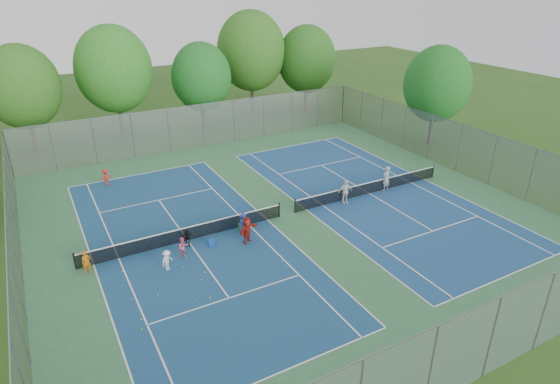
# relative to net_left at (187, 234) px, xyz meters

# --- Properties ---
(ground) EXTENTS (120.00, 120.00, 0.00)m
(ground) POSITION_rel_net_left_xyz_m (7.00, 0.00, -0.46)
(ground) COLOR #274C18
(ground) RESTS_ON ground
(court_pad) EXTENTS (32.00, 32.00, 0.01)m
(court_pad) POSITION_rel_net_left_xyz_m (7.00, 0.00, -0.45)
(court_pad) COLOR #316840
(court_pad) RESTS_ON ground
(court_left) EXTENTS (10.97, 23.77, 0.01)m
(court_left) POSITION_rel_net_left_xyz_m (0.00, 0.00, -0.44)
(court_left) COLOR navy
(court_left) RESTS_ON court_pad
(court_right) EXTENTS (10.97, 23.77, 0.01)m
(court_right) POSITION_rel_net_left_xyz_m (14.00, 0.00, -0.44)
(court_right) COLOR navy
(court_right) RESTS_ON court_pad
(net_left) EXTENTS (12.87, 0.10, 0.91)m
(net_left) POSITION_rel_net_left_xyz_m (0.00, 0.00, 0.00)
(net_left) COLOR black
(net_left) RESTS_ON ground
(net_right) EXTENTS (12.87, 0.10, 0.91)m
(net_right) POSITION_rel_net_left_xyz_m (14.00, 0.00, 0.00)
(net_right) COLOR black
(net_right) RESTS_ON ground
(fence_north) EXTENTS (32.00, 0.10, 4.00)m
(fence_north) POSITION_rel_net_left_xyz_m (7.00, 16.00, 1.54)
(fence_north) COLOR gray
(fence_north) RESTS_ON ground
(fence_south) EXTENTS (32.00, 0.10, 4.00)m
(fence_south) POSITION_rel_net_left_xyz_m (7.00, -16.00, 1.54)
(fence_south) COLOR gray
(fence_south) RESTS_ON ground
(fence_west) EXTENTS (0.10, 32.00, 4.00)m
(fence_west) POSITION_rel_net_left_xyz_m (-9.00, 0.00, 1.54)
(fence_west) COLOR gray
(fence_west) RESTS_ON ground
(fence_east) EXTENTS (0.10, 32.00, 4.00)m
(fence_east) POSITION_rel_net_left_xyz_m (23.00, 0.00, 1.54)
(fence_east) COLOR gray
(fence_east) RESTS_ON ground
(tree_nw) EXTENTS (6.40, 6.40, 9.58)m
(tree_nw) POSITION_rel_net_left_xyz_m (-7.00, 22.00, 5.44)
(tree_nw) COLOR #443326
(tree_nw) RESTS_ON ground
(tree_nl) EXTENTS (7.20, 7.20, 10.69)m
(tree_nl) POSITION_rel_net_left_xyz_m (1.00, 23.00, 6.09)
(tree_nl) COLOR #443326
(tree_nl) RESTS_ON ground
(tree_nc) EXTENTS (6.00, 6.00, 8.85)m
(tree_nc) POSITION_rel_net_left_xyz_m (9.00, 21.00, 4.94)
(tree_nc) COLOR #443326
(tree_nc) RESTS_ON ground
(tree_nr) EXTENTS (7.60, 7.60, 11.42)m
(tree_nr) POSITION_rel_net_left_xyz_m (16.00, 24.00, 6.59)
(tree_nr) COLOR #443326
(tree_nr) RESTS_ON ground
(tree_ne) EXTENTS (6.60, 6.60, 9.77)m
(tree_ne) POSITION_rel_net_left_xyz_m (22.00, 22.00, 5.51)
(tree_ne) COLOR #443326
(tree_ne) RESTS_ON ground
(tree_side_e) EXTENTS (6.00, 6.00, 9.20)m
(tree_side_e) POSITION_rel_net_left_xyz_m (26.00, 6.00, 5.29)
(tree_side_e) COLOR #443326
(tree_side_e) RESTS_ON ground
(ball_crate) EXTENTS (0.44, 0.44, 0.31)m
(ball_crate) POSITION_rel_net_left_xyz_m (1.10, -1.18, -0.30)
(ball_crate) COLOR #1745B2
(ball_crate) RESTS_ON ground
(ball_hopper) EXTENTS (0.37, 0.37, 0.57)m
(ball_hopper) POSITION_rel_net_left_xyz_m (3.37, -0.58, -0.17)
(ball_hopper) COLOR #278F3B
(ball_hopper) RESTS_ON ground
(student_a) EXTENTS (0.53, 0.40, 1.32)m
(student_a) POSITION_rel_net_left_xyz_m (-5.85, -0.60, 0.21)
(student_a) COLOR #C46712
(student_a) RESTS_ON ground
(student_b) EXTENTS (0.72, 0.62, 1.27)m
(student_b) POSITION_rel_net_left_xyz_m (-0.76, -1.63, 0.18)
(student_b) COLOR #E95A81
(student_b) RESTS_ON ground
(student_c) EXTENTS (0.90, 0.80, 1.20)m
(student_c) POSITION_rel_net_left_xyz_m (-1.94, -2.44, 0.15)
(student_c) COLOR white
(student_c) RESTS_ON ground
(student_d) EXTENTS (0.71, 0.39, 1.14)m
(student_d) POSITION_rel_net_left_xyz_m (-0.19, -0.60, 0.12)
(student_d) COLOR black
(student_d) RESTS_ON ground
(student_e) EXTENTS (0.79, 0.64, 1.40)m
(student_e) POSITION_rel_net_left_xyz_m (3.41, -0.83, 0.25)
(student_e) COLOR #273991
(student_e) RESTS_ON ground
(student_f) EXTENTS (1.65, 1.14, 1.71)m
(student_f) POSITION_rel_net_left_xyz_m (3.12, -1.95, 0.40)
(student_f) COLOR #A12217
(student_f) RESTS_ON ground
(child_far_baseline) EXTENTS (0.97, 0.72, 1.34)m
(child_far_baseline) POSITION_rel_net_left_xyz_m (-2.77, 10.94, 0.21)
(child_far_baseline) COLOR red
(child_far_baseline) RESTS_ON ground
(instructor) EXTENTS (0.76, 0.56, 1.93)m
(instructor) POSITION_rel_net_left_xyz_m (15.44, -0.09, 0.51)
(instructor) COLOR #99999C
(instructor) RESTS_ON ground
(teen_court_b) EXTENTS (1.09, 0.62, 1.75)m
(teen_court_b) POSITION_rel_net_left_xyz_m (11.50, -0.37, 0.42)
(teen_court_b) COLOR silver
(teen_court_b) RESTS_ON ground
(tennis_ball_0) EXTENTS (0.07, 0.07, 0.07)m
(tennis_ball_0) POSITION_rel_net_left_xyz_m (-0.28, -3.73, -0.42)
(tennis_ball_0) COLOR #D7F238
(tennis_ball_0) RESTS_ON ground
(tennis_ball_1) EXTENTS (0.07, 0.07, 0.07)m
(tennis_ball_1) POSITION_rel_net_left_xyz_m (3.91, -4.83, -0.42)
(tennis_ball_1) COLOR #BBDB32
(tennis_ball_1) RESTS_ON ground
(tennis_ball_2) EXTENTS (0.07, 0.07, 0.07)m
(tennis_ball_2) POSITION_rel_net_left_xyz_m (-4.22, -1.48, -0.42)
(tennis_ball_2) COLOR #B0D732
(tennis_ball_2) RESTS_ON ground
(tennis_ball_3) EXTENTS (0.07, 0.07, 0.07)m
(tennis_ball_3) POSITION_rel_net_left_xyz_m (-1.16, -2.71, -0.42)
(tennis_ball_3) COLOR #B0C12C
(tennis_ball_3) RESTS_ON ground
(tennis_ball_4) EXTENTS (0.07, 0.07, 0.07)m
(tennis_ball_4) POSITION_rel_net_left_xyz_m (-1.57, -5.82, -0.42)
(tennis_ball_4) COLOR gold
(tennis_ball_4) RESTS_ON ground
(tennis_ball_5) EXTENTS (0.07, 0.07, 0.07)m
(tennis_ball_5) POSITION_rel_net_left_xyz_m (-4.27, -5.91, -0.42)
(tennis_ball_5) COLOR #BCE234
(tennis_ball_5) RESTS_ON ground
(tennis_ball_6) EXTENTS (0.07, 0.07, 0.07)m
(tennis_ball_6) POSITION_rel_net_left_xyz_m (-4.29, -4.20, -0.42)
(tennis_ball_6) COLOR #A7CC2F
(tennis_ball_6) RESTS_ON ground
(tennis_ball_7) EXTENTS (0.07, 0.07, 0.07)m
(tennis_ball_7) POSITION_rel_net_left_xyz_m (-0.71, -1.85, -0.42)
(tennis_ball_7) COLOR #ABD231
(tennis_ball_7) RESTS_ON ground
(tennis_ball_8) EXTENTS (0.07, 0.07, 0.07)m
(tennis_ball_8) POSITION_rel_net_left_xyz_m (-0.69, -4.31, -0.42)
(tennis_ball_8) COLOR #B7CD2F
(tennis_ball_8) RESTS_ON ground
(tennis_ball_9) EXTENTS (0.07, 0.07, 0.07)m
(tennis_ball_9) POSITION_rel_net_left_xyz_m (-3.07, -4.49, -0.42)
(tennis_ball_9) COLOR #B9D130
(tennis_ball_9) RESTS_ON ground
(tennis_ball_10) EXTENTS (0.07, 0.07, 0.07)m
(tennis_ball_10) POSITION_rel_net_left_xyz_m (-4.42, -6.61, -0.42)
(tennis_ball_10) COLOR #D3DE33
(tennis_ball_10) RESTS_ON ground
(tennis_ball_11) EXTENTS (0.07, 0.07, 0.07)m
(tennis_ball_11) POSITION_rel_net_left_xyz_m (-0.85, -5.95, -0.42)
(tennis_ball_11) COLOR yellow
(tennis_ball_11) RESTS_ON ground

